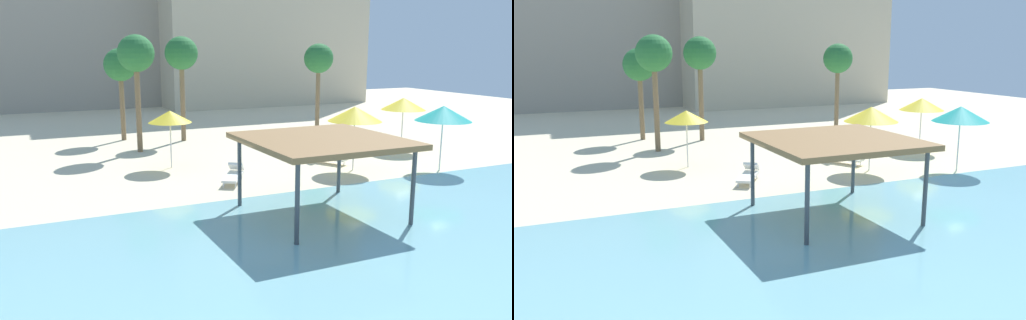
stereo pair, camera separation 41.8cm
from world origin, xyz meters
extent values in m
plane|color=beige|center=(0.00, 0.00, 0.00)|extent=(80.00, 80.00, 0.00)
cube|color=#7AB7C1|center=(0.00, -5.25, 0.02)|extent=(44.00, 13.50, 0.04)
cylinder|color=#42474C|center=(-0.86, 0.72, 1.21)|extent=(0.14, 0.14, 2.43)
cylinder|color=#42474C|center=(3.22, 0.72, 1.21)|extent=(0.14, 0.14, 2.43)
cylinder|color=#42474C|center=(-0.86, -3.36, 1.21)|extent=(0.14, 0.14, 2.43)
cylinder|color=#42474C|center=(3.22, -3.36, 1.21)|extent=(0.14, 0.14, 2.43)
cube|color=olive|center=(1.18, -1.32, 2.52)|extent=(4.78, 4.78, 0.18)
cylinder|color=silver|center=(5.96, 3.69, 1.11)|extent=(0.06, 0.06, 2.22)
cone|color=yellow|center=(5.96, 3.69, 2.55)|extent=(2.40, 2.40, 0.66)
cylinder|color=silver|center=(-1.37, 7.58, 1.05)|extent=(0.06, 0.06, 2.09)
cone|color=yellow|center=(-1.37, 7.58, 2.36)|extent=(1.97, 1.97, 0.54)
cylinder|color=silver|center=(9.49, 2.01, 1.12)|extent=(0.06, 0.06, 2.24)
cone|color=teal|center=(9.49, 2.01, 2.57)|extent=(2.45, 2.45, 0.67)
cylinder|color=silver|center=(11.08, 6.54, 1.08)|extent=(0.06, 0.06, 2.16)
cone|color=yellow|center=(11.08, 6.54, 2.48)|extent=(2.33, 2.33, 0.64)
cylinder|color=white|center=(6.23, 4.78, 0.11)|extent=(0.05, 0.05, 0.22)
cylinder|color=white|center=(5.81, 4.55, 0.11)|extent=(0.05, 0.05, 0.22)
cylinder|color=white|center=(5.52, 6.04, 0.11)|extent=(0.05, 0.05, 0.22)
cylinder|color=white|center=(5.10, 5.80, 0.11)|extent=(0.05, 0.05, 0.22)
cube|color=white|center=(5.67, 5.29, 0.27)|extent=(1.41, 1.86, 0.10)
cube|color=white|center=(5.30, 5.94, 0.55)|extent=(0.77, 0.74, 0.40)
cylinder|color=white|center=(-0.06, 3.03, 0.11)|extent=(0.05, 0.05, 0.22)
cylinder|color=white|center=(-0.46, 3.29, 0.11)|extent=(0.05, 0.05, 0.22)
cylinder|color=white|center=(0.72, 4.24, 0.11)|extent=(0.05, 0.05, 0.22)
cylinder|color=white|center=(0.32, 4.50, 0.11)|extent=(0.05, 0.05, 0.22)
cube|color=white|center=(0.13, 3.77, 0.27)|extent=(1.48, 1.84, 0.10)
cube|color=white|center=(0.54, 4.39, 0.55)|extent=(0.78, 0.75, 0.40)
cylinder|color=white|center=(9.78, 7.04, 0.11)|extent=(0.05, 0.05, 0.22)
cylinder|color=white|center=(9.37, 7.30, 0.11)|extent=(0.05, 0.05, 0.22)
cylinder|color=white|center=(10.56, 8.25, 0.11)|extent=(0.05, 0.05, 0.22)
cylinder|color=white|center=(10.15, 8.51, 0.11)|extent=(0.05, 0.05, 0.22)
cube|color=white|center=(9.97, 7.77, 0.27)|extent=(1.48, 1.84, 0.10)
cube|color=white|center=(10.37, 8.40, 0.55)|extent=(0.78, 0.75, 0.40)
cylinder|color=brown|center=(1.24, 14.13, 2.36)|extent=(0.28, 0.28, 4.73)
sphere|color=#286B33|center=(1.24, 14.13, 5.08)|extent=(1.90, 1.90, 1.90)
cylinder|color=brown|center=(-1.93, 15.81, 2.03)|extent=(0.28, 0.28, 4.07)
sphere|color=#286B33|center=(-1.93, 15.81, 4.42)|extent=(1.90, 1.90, 1.90)
cylinder|color=brown|center=(10.49, 14.28, 2.17)|extent=(0.28, 0.28, 4.34)
sphere|color=#286B33|center=(10.49, 14.28, 4.69)|extent=(1.90, 1.90, 1.90)
cylinder|color=brown|center=(-1.85, 11.86, 2.39)|extent=(0.28, 0.28, 4.77)
sphere|color=#286B33|center=(-1.85, 11.86, 5.12)|extent=(1.90, 1.90, 1.90)
cube|color=beige|center=(14.35, 32.47, 8.66)|extent=(19.50, 10.06, 17.31)
camera|label=1|loc=(-7.78, -15.62, 5.53)|focal=37.09mm
camera|label=2|loc=(-7.40, -15.80, 5.53)|focal=37.09mm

